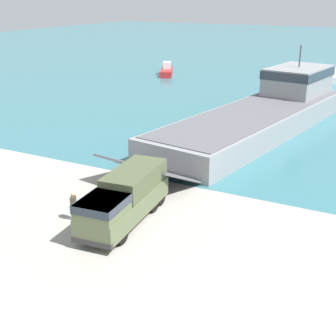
{
  "coord_description": "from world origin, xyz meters",
  "views": [
    {
      "loc": [
        15.09,
        -22.61,
        13.08
      ],
      "look_at": [
        1.34,
        3.62,
        2.01
      ],
      "focal_mm": 50.0,
      "sensor_mm": 36.0,
      "label": 1
    }
  ],
  "objects": [
    {
      "name": "moored_boat_b",
      "position": [
        -22.46,
        48.5,
        0.72
      ],
      "size": [
        4.53,
        6.91,
        2.16
      ],
      "rotation": [
        0.0,
        0.0,
        3.58
      ],
      "color": "#B22323",
      "rests_on": "ground_plane"
    },
    {
      "name": "landing_craft",
      "position": [
        2.21,
        23.89,
        1.87
      ],
      "size": [
        12.34,
        34.69,
        7.71
      ],
      "rotation": [
        0.0,
        0.0,
        -0.16
      ],
      "color": "gray",
      "rests_on": "ground_plane"
    },
    {
      "name": "soldier_on_ramp",
      "position": [
        -2.04,
        -2.37,
        1.05
      ],
      "size": [
        0.35,
        0.49,
        1.8
      ],
      "rotation": [
        0.0,
        0.0,
        0.28
      ],
      "color": "#4C4738",
      "rests_on": "ground_plane"
    },
    {
      "name": "military_truck",
      "position": [
        0.85,
        -1.07,
        1.56
      ],
      "size": [
        3.25,
        8.3,
        2.94
      ],
      "rotation": [
        0.0,
        0.0,
        -1.47
      ],
      "color": "#566042",
      "rests_on": "ground_plane"
    },
    {
      "name": "moored_boat_c",
      "position": [
        3.5,
        55.76,
        0.7
      ],
      "size": [
        5.26,
        5.84,
        2.11
      ],
      "rotation": [
        0.0,
        0.0,
        3.77
      ],
      "color": "#B7BABF",
      "rests_on": "ground_plane"
    },
    {
      "name": "ground_plane",
      "position": [
        0.0,
        0.0,
        0.0
      ],
      "size": [
        240.0,
        240.0,
        0.0
      ],
      "primitive_type": "plane",
      "color": "#9E998E"
    }
  ]
}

